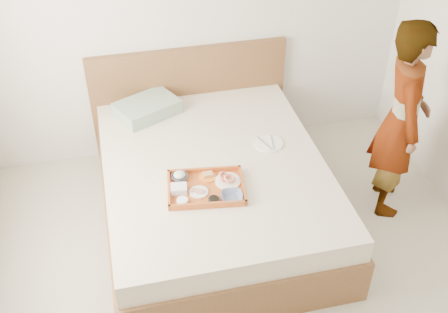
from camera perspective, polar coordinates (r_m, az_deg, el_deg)
name	(u,v)px	position (r m, az deg, el deg)	size (l,w,h in m)	color
wall_back	(196,4)	(4.38, -2.95, 15.57)	(3.50, 0.01, 2.60)	silver
bed	(214,190)	(4.07, -1.01, -3.54)	(1.65, 2.00, 0.53)	brown
headboard	(190,99)	(4.72, -3.60, 6.01)	(1.65, 0.06, 0.95)	brown
pillow	(147,108)	(4.42, -7.99, 5.01)	(0.47, 0.32, 0.11)	#A3B1A3
tray	(206,187)	(3.66, -1.88, -3.23)	(0.51, 0.37, 0.05)	#B25C2A
prawn_plate	(228,181)	(3.71, 0.41, -2.57)	(0.18, 0.18, 0.01)	white
navy_bowl_big	(232,197)	(3.58, 0.84, -4.18)	(0.14, 0.14, 0.04)	#151A43
sauce_dish	(214,200)	(3.56, -1.07, -4.55)	(0.07, 0.07, 0.03)	black
meat_plate	(199,192)	(3.63, -2.65, -3.72)	(0.13, 0.13, 0.01)	white
bread_plate	(208,177)	(3.75, -1.72, -2.11)	(0.12, 0.12, 0.01)	orange
salad_bowl	(180,177)	(3.74, -4.63, -2.13)	(0.11, 0.11, 0.04)	#151A43
plastic_tub	(179,189)	(3.64, -4.72, -3.38)	(0.11, 0.09, 0.05)	silver
cheese_round	(182,201)	(3.56, -4.36, -4.66)	(0.07, 0.07, 0.03)	white
dinner_plate	(268,144)	(4.08, 4.64, 1.36)	(0.22, 0.22, 0.01)	white
person	(401,121)	(4.11, 17.95, 3.56)	(0.56, 0.37, 1.53)	#EFE5D0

